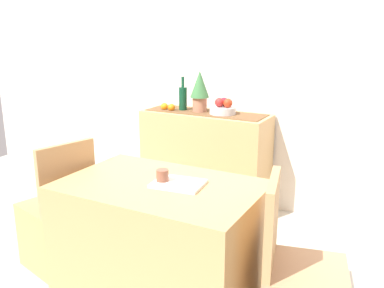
# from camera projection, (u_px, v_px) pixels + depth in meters

# --- Properties ---
(ground_plane) EXTENTS (6.40, 6.40, 0.02)m
(ground_plane) POSITION_uv_depth(u_px,v_px,m) (173.00, 257.00, 3.05)
(ground_plane) COLOR beige
(ground_plane) RESTS_ON ground
(room_wall_rear) EXTENTS (6.40, 0.06, 2.70)m
(room_wall_rear) POSITION_uv_depth(u_px,v_px,m) (240.00, 57.00, 3.69)
(room_wall_rear) COLOR silver
(room_wall_rear) RESTS_ON ground
(sideboard_console) EXTENTS (1.14, 0.42, 0.88)m
(sideboard_console) POSITION_uv_depth(u_px,v_px,m) (205.00, 160.00, 3.80)
(sideboard_console) COLOR tan
(sideboard_console) RESTS_ON ground
(table_runner) EXTENTS (1.07, 0.32, 0.01)m
(table_runner) POSITION_uv_depth(u_px,v_px,m) (206.00, 112.00, 3.69)
(table_runner) COLOR brown
(table_runner) RESTS_ON sideboard_console
(fruit_bowl) EXTENTS (0.23, 0.23, 0.06)m
(fruit_bowl) POSITION_uv_depth(u_px,v_px,m) (223.00, 110.00, 3.60)
(fruit_bowl) COLOR silver
(fruit_bowl) RESTS_ON table_runner
(apple_right) EXTENTS (0.07, 0.07, 0.07)m
(apple_right) POSITION_uv_depth(u_px,v_px,m) (224.00, 102.00, 3.63)
(apple_right) COLOR red
(apple_right) RESTS_ON fruit_bowl
(apple_rear) EXTENTS (0.08, 0.08, 0.08)m
(apple_rear) POSITION_uv_depth(u_px,v_px,m) (219.00, 102.00, 3.58)
(apple_rear) COLOR #A72725
(apple_rear) RESTS_ON fruit_bowl
(apple_upper) EXTENTS (0.08, 0.08, 0.08)m
(apple_upper) POSITION_uv_depth(u_px,v_px,m) (228.00, 103.00, 3.54)
(apple_upper) COLOR #BB3519
(apple_upper) RESTS_ON fruit_bowl
(wine_bottle) EXTENTS (0.07, 0.07, 0.30)m
(wine_bottle) POSITION_uv_depth(u_px,v_px,m) (183.00, 98.00, 3.76)
(wine_bottle) COLOR #0F4128
(wine_bottle) RESTS_ON sideboard_console
(potted_plant) EXTENTS (0.17, 0.17, 0.36)m
(potted_plant) POSITION_uv_depth(u_px,v_px,m) (200.00, 89.00, 3.66)
(potted_plant) COLOR #AB7256
(potted_plant) RESTS_ON sideboard_console
(orange_loose_mid) EXTENTS (0.06, 0.06, 0.06)m
(orange_loose_mid) POSITION_uv_depth(u_px,v_px,m) (164.00, 106.00, 3.81)
(orange_loose_mid) COLOR orange
(orange_loose_mid) RESTS_ON sideboard_console
(orange_loose_end) EXTENTS (0.06, 0.06, 0.06)m
(orange_loose_end) POSITION_uv_depth(u_px,v_px,m) (172.00, 107.00, 3.76)
(orange_loose_end) COLOR orange
(orange_loose_end) RESTS_ON sideboard_console
(dining_table) EXTENTS (1.13, 0.73, 0.74)m
(dining_table) POSITION_uv_depth(u_px,v_px,m) (161.00, 243.00, 2.47)
(dining_table) COLOR tan
(dining_table) RESTS_ON ground
(open_book) EXTENTS (0.30, 0.24, 0.02)m
(open_book) POSITION_uv_depth(u_px,v_px,m) (178.00, 184.00, 2.35)
(open_book) COLOR white
(open_book) RESTS_ON dining_table
(coffee_cup) EXTENTS (0.07, 0.07, 0.08)m
(coffee_cup) POSITION_uv_depth(u_px,v_px,m) (162.00, 177.00, 2.36)
(coffee_cup) COLOR brown
(coffee_cup) RESTS_ON dining_table
(chair_near_window) EXTENTS (0.49, 0.49, 0.90)m
(chair_near_window) POSITION_uv_depth(u_px,v_px,m) (59.00, 229.00, 2.87)
(chair_near_window) COLOR tan
(chair_near_window) RESTS_ON ground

